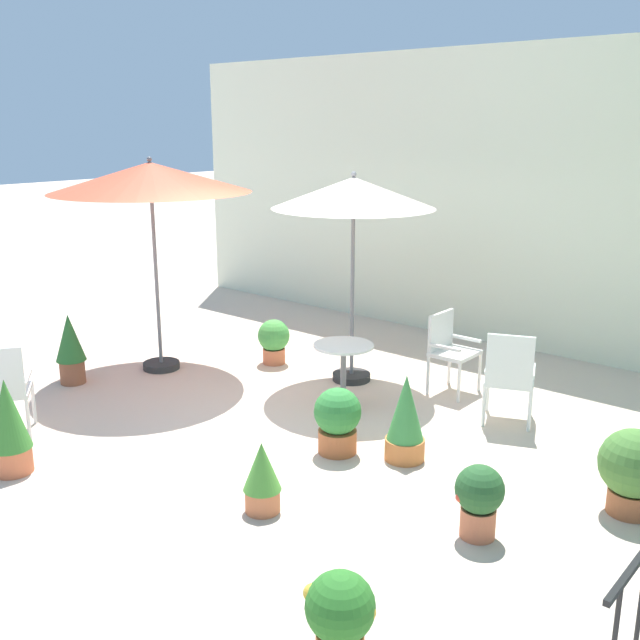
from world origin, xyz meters
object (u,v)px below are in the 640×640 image
Objects in this scene: potted_plant_4 at (406,419)px; potted_plant_5 at (338,419)px; patio_chair_0 at (510,373)px; potted_plant_2 at (274,339)px; patio_umbrella_1 at (354,196)px; potted_plant_0 at (633,468)px; patio_umbrella_0 at (150,179)px; potted_plant_3 at (262,476)px; patio_chair_1 at (449,346)px; potted_plant_6 at (70,347)px; cafe_table_0 at (343,365)px; patio_chair_2 at (2,386)px; potted_plant_1 at (9,425)px; potted_plant_8 at (479,498)px; potted_plant_7 at (340,614)px.

potted_plant_4 reaches higher than potted_plant_5.
patio_chair_0 reaches higher than potted_plant_2.
potted_plant_0 is (3.47, -1.02, -1.75)m from patio_umbrella_1.
patio_umbrella_0 is 4.42× the size of potted_plant_3.
patio_chair_1 is 1.09× the size of potted_plant_6.
cafe_table_0 is 1.25× the size of potted_plant_3.
cafe_table_0 is at bearing 25.02° from potted_plant_6.
patio_umbrella_1 is 3.01× the size of potted_plant_4.
patio_umbrella_0 is at bearing 153.73° from potted_plant_3.
patio_chair_2 reaches higher than potted_plant_1.
potted_plant_3 is (-2.17, -1.79, -0.08)m from potted_plant_0.
potted_plant_2 is 1.01× the size of potted_plant_8.
patio_chair_1 is at bearing 21.13° from patio_umbrella_1.
potted_plant_7 is (4.29, -0.32, -0.21)m from patio_chair_2.
patio_chair_1 is at bearing 94.72° from potted_plant_3.
patio_umbrella_0 reaches higher than patio_chair_2.
patio_chair_1 is 1.59× the size of potted_plant_7.
patio_umbrella_0 is 4.57× the size of potted_plant_8.
potted_plant_2 is at bearing 156.15° from potted_plant_4.
patio_chair_1 reaches higher than potted_plant_1.
potted_plant_3 is (2.42, -2.68, -0.01)m from potted_plant_2.
potted_plant_2 is (-1.12, -0.13, -1.82)m from patio_umbrella_1.
cafe_table_0 is 3.19m from potted_plant_1.
potted_plant_2 is 0.97× the size of potted_plant_3.
potted_plant_6 is at bearing -122.34° from potted_plant_2.
patio_chair_2 is 1.17× the size of potted_plant_4.
potted_plant_3 is (-0.66, -2.78, -0.23)m from patio_chair_0.
potted_plant_1 is 1.47× the size of potted_plant_3.
patio_umbrella_0 is at bearing -164.15° from patio_chair_0.
cafe_table_0 is 1.27m from potted_plant_4.
potted_plant_4 is 1.30× the size of potted_plant_5.
cafe_table_0 is at bearing 125.38° from potted_plant_5.
potted_plant_6 is at bearing 169.78° from potted_plant_3.
potted_plant_7 is (2.79, -3.72, -1.81)m from patio_umbrella_1.
patio_umbrella_1 is at bearing 163.67° from potted_plant_0.
patio_chair_1 is (0.54, 1.19, 0.03)m from cafe_table_0.
potted_plant_6 is 5.14m from potted_plant_8.
potted_plant_1 reaches higher than potted_plant_7.
patio_chair_0 reaches higher than potted_plant_1.
potted_plant_6 is (-4.36, -2.11, -0.09)m from patio_chair_0.
potted_plant_4 is 1.33m from potted_plant_8.
potted_plant_5 is (2.59, 1.78, -0.20)m from patio_chair_2.
patio_chair_1 is at bearing 66.03° from potted_plant_1.
potted_plant_1 is 2.29m from potted_plant_3.
potted_plant_4 reaches higher than potted_plant_0.
patio_umbrella_1 is 2.54m from patio_chair_0.
patio_umbrella_1 reaches higher than potted_plant_6.
cafe_table_0 is 1.65m from patio_chair_0.
cafe_table_0 is at bearing 111.74° from potted_plant_3.
patio_umbrella_1 is 2.74m from potted_plant_4.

